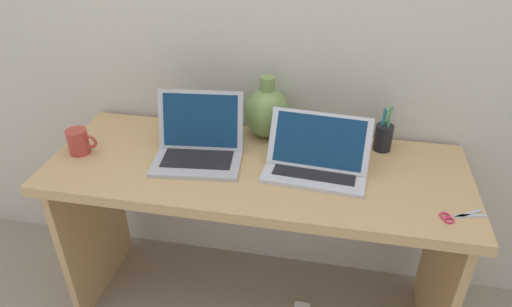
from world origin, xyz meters
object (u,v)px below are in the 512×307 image
laptop_left (199,142)px  pen_cup (383,137)px  green_vase (267,112)px  scissors (455,217)px  laptop_right (317,158)px  coffee_mug (79,141)px

laptop_left → pen_cup: size_ratio=1.85×
green_vase → pen_cup: bearing=-3.1°
scissors → laptop_right: bearing=157.8°
laptop_left → laptop_right: (0.44, -0.01, -0.01)m
green_vase → scissors: size_ratio=1.73×
laptop_right → green_vase: bearing=134.9°
laptop_left → scissors: bearing=-12.6°
coffee_mug → green_vase: bearing=21.9°
green_vase → scissors: 0.78m
laptop_left → coffee_mug: 0.46m
coffee_mug → pen_cup: bearing=12.3°
pen_cup → scissors: size_ratio=1.27×
laptop_right → laptop_left: bearing=178.0°
coffee_mug → pen_cup: pen_cup is taller
laptop_right → green_vase: size_ratio=1.47×
laptop_right → pen_cup: size_ratio=2.01×
laptop_left → pen_cup: 0.70m
scissors → coffee_mug: bearing=174.4°
coffee_mug → laptop_left: bearing=8.4°
green_vase → pen_cup: 0.46m
laptop_left → laptop_right: size_ratio=0.92×
green_vase → pen_cup: size_ratio=1.36×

